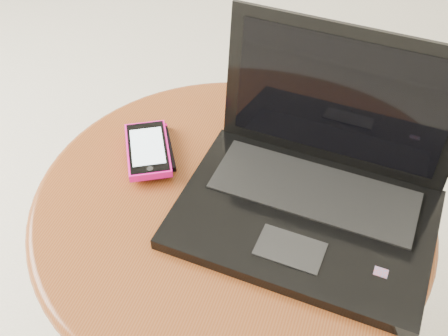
% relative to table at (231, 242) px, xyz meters
% --- Properties ---
extents(table, '(0.63, 0.63, 0.50)m').
position_rel_table_xyz_m(table, '(0.00, 0.00, 0.00)').
color(table, '#4C2511').
rests_on(table, ground).
extents(laptop, '(0.39, 0.32, 0.24)m').
position_rel_table_xyz_m(laptop, '(0.12, 0.03, 0.15)').
color(laptop, black).
rests_on(laptop, table).
extents(phone_black, '(0.11, 0.13, 0.01)m').
position_rel_table_xyz_m(phone_black, '(-0.16, 0.06, 0.11)').
color(phone_black, black).
rests_on(phone_black, table).
extents(phone_pink, '(0.12, 0.14, 0.02)m').
position_rel_table_xyz_m(phone_pink, '(-0.16, 0.04, 0.12)').
color(phone_pink, '#F60F96').
rests_on(phone_pink, phone_black).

